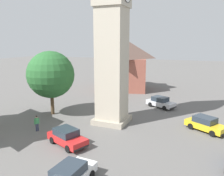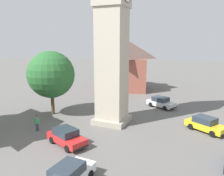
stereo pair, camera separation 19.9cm
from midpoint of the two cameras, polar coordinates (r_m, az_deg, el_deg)
ground_plane at (r=26.56m, az=0.22°, el=-8.66°), size 200.00×200.00×0.00m
clock_tower at (r=25.30m, az=0.24°, el=21.36°), size 4.50×4.50×23.02m
car_blue_kerb at (r=32.89m, az=12.53°, el=-3.56°), size 3.29×4.45×1.53m
car_silver_kerb at (r=15.71m, az=-10.58°, el=-21.05°), size 4.21×1.97×1.53m
car_red_corner at (r=25.74m, az=22.92°, el=-8.48°), size 3.55×4.41×1.53m
car_white_side at (r=21.20m, az=-11.23°, el=-12.07°), size 3.05×4.46×1.53m
pedestrian at (r=25.00m, az=-18.38°, el=-8.13°), size 0.51×0.35×1.69m
tree at (r=29.31m, az=-15.04°, el=3.32°), size 5.93×5.93×8.15m
building_terrace_right at (r=44.09m, az=3.64°, el=6.07°), size 10.29×10.32×9.75m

